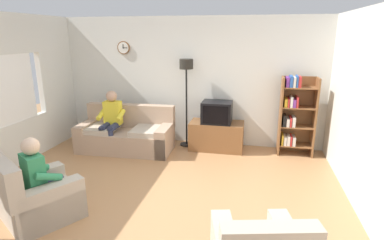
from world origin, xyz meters
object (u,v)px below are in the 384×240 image
object	(u,v)px
armchair_near_window	(38,199)
person_on_couch	(111,118)
bookshelf	(294,114)
couch	(127,135)
tv	(217,112)
person_in_left_armchair	(42,174)
floor_lamp	(186,79)
tv_stand	(217,136)

from	to	relation	value
armchair_near_window	person_on_couch	distance (m)	2.53
bookshelf	couch	bearing A→B (deg)	-171.84
tv	person_in_left_armchair	xyz separation A→B (m)	(-1.87, -2.91, -0.20)
floor_lamp	armchair_near_window	bearing A→B (deg)	-111.99
couch	tv	xyz separation A→B (m)	(1.83, 0.39, 0.49)
bookshelf	person_on_couch	distance (m)	3.66
person_in_left_armchair	floor_lamp	bearing A→B (deg)	68.30
armchair_near_window	person_on_couch	world-z (taller)	person_on_couch
couch	person_on_couch	size ratio (longest dim) A/B	1.56
tv	bookshelf	bearing A→B (deg)	3.49
couch	armchair_near_window	bearing A→B (deg)	-92.02
armchair_near_window	tv_stand	bearing A→B (deg)	57.49
person_on_couch	person_in_left_armchair	distance (m)	2.43
tv	armchair_near_window	world-z (taller)	tv
couch	person_in_left_armchair	distance (m)	2.54
bookshelf	person_on_couch	world-z (taller)	bookshelf
armchair_near_window	couch	bearing A→B (deg)	87.98
bookshelf	person_in_left_armchair	bearing A→B (deg)	-138.47
couch	tv_stand	size ratio (longest dim) A/B	1.76
couch	person_in_left_armchair	bearing A→B (deg)	-90.99
armchair_near_window	person_in_left_armchair	xyz separation A→B (m)	(0.05, 0.08, 0.32)
couch	armchair_near_window	size ratio (longest dim) A/B	1.65
tv_stand	floor_lamp	world-z (taller)	floor_lamp
tv_stand	armchair_near_window	distance (m)	3.57
floor_lamp	tv_stand	bearing A→B (deg)	-8.50
floor_lamp	person_in_left_armchair	size ratio (longest dim) A/B	1.65
person_on_couch	couch	bearing A→B (deg)	22.49
floor_lamp	person_in_left_armchair	distance (m)	3.37
tv	bookshelf	size ratio (longest dim) A/B	0.38
tv_stand	person_in_left_armchair	xyz separation A→B (m)	(-1.87, -2.94, 0.31)
floor_lamp	armchair_near_window	distance (m)	3.55
couch	person_on_couch	world-z (taller)	person_on_couch
bookshelf	person_in_left_armchair	size ratio (longest dim) A/B	1.41
person_on_couch	floor_lamp	bearing A→B (deg)	23.46
couch	tv	world-z (taller)	tv
tv_stand	person_on_couch	size ratio (longest dim) A/B	0.89
tv	person_on_couch	size ratio (longest dim) A/B	0.48
tv_stand	bookshelf	world-z (taller)	bookshelf
bookshelf	armchair_near_window	world-z (taller)	bookshelf
tv	floor_lamp	xyz separation A→B (m)	(-0.66, 0.12, 0.65)
floor_lamp	person_in_left_armchair	xyz separation A→B (m)	(-1.21, -3.04, -0.85)
tv_stand	person_on_couch	xyz separation A→B (m)	(-2.09, -0.52, 0.41)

